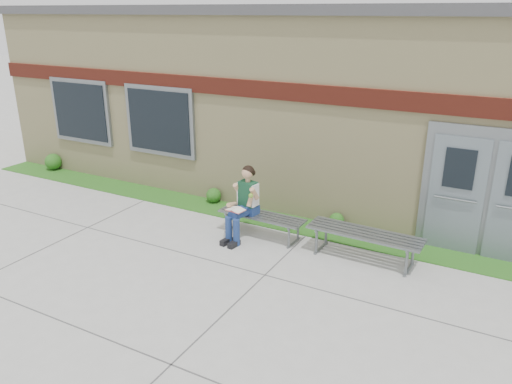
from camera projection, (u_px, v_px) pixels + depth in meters
The scene contains 9 objects.
ground at pixel (197, 274), 8.22m from camera, with size 80.00×80.00×0.00m, color #9E9E99.
grass_strip at pixel (269, 219), 10.36m from camera, with size 16.00×0.80×0.02m, color #2B5416.
school_building at pixel (331, 95), 12.44m from camera, with size 16.20×6.22×4.20m.
bench_left at pixel (262, 220), 9.49m from camera, with size 1.72×0.54×0.44m.
bench_right at pixel (364, 239), 8.58m from camera, with size 2.00×0.62×0.51m.
girl at pixel (243, 202), 9.31m from camera, with size 0.52×0.89×1.40m.
shrub_west at pixel (53, 162), 13.47m from camera, with size 0.44×0.44×0.44m, color #2B5416.
shrub_mid at pixel (214, 195), 11.19m from camera, with size 0.33×0.33×0.33m, color #2B5416.
shrub_east at pixel (337, 220), 9.89m from camera, with size 0.30×0.30×0.30m, color #2B5416.
Camera 1 is at (4.30, -5.92, 4.10)m, focal length 35.00 mm.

